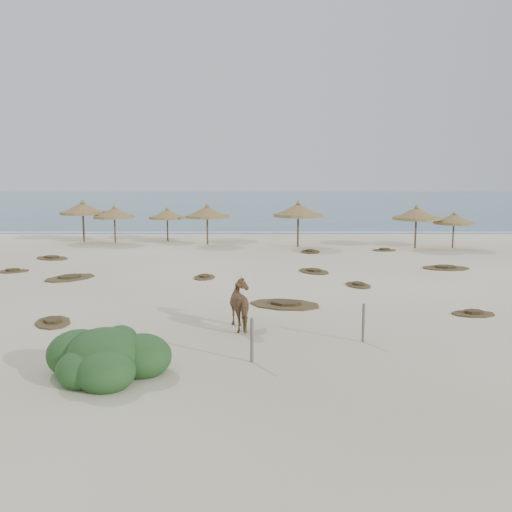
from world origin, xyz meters
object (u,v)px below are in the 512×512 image
object	(u,v)px
palapa_0	(83,209)
bush	(106,358)
horse	(244,305)
palapa_1	(114,213)

from	to	relation	value
palapa_0	bush	xyz separation A→B (m)	(8.85, -27.76, -1.93)
palapa_0	horse	size ratio (longest dim) A/B	2.30
palapa_1	bush	size ratio (longest dim) A/B	1.08
palapa_0	bush	size ratio (longest dim) A/B	1.33
palapa_0	palapa_1	distance (m)	2.64
palapa_0	palapa_1	world-z (taller)	palapa_0
palapa_1	horse	world-z (taller)	palapa_1
palapa_0	horse	distance (m)	26.39
bush	horse	bearing A→B (deg)	52.73
palapa_0	palapa_1	size ratio (longest dim) A/B	1.24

